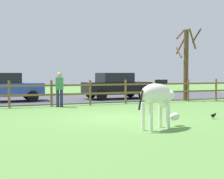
# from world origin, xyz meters

# --- Properties ---
(ground_plane) EXTENTS (60.00, 60.00, 0.00)m
(ground_plane) POSITION_xyz_m (0.00, 0.00, 0.00)
(ground_plane) COLOR #5B8C42
(parking_asphalt) EXTENTS (28.00, 7.40, 0.05)m
(parking_asphalt) POSITION_xyz_m (0.00, 9.30, 0.03)
(parking_asphalt) COLOR #47474C
(parking_asphalt) RESTS_ON ground_plane
(paddock_fence) EXTENTS (21.62, 0.11, 1.26)m
(paddock_fence) POSITION_xyz_m (-0.24, 5.00, 0.72)
(paddock_fence) COLOR brown
(paddock_fence) RESTS_ON ground_plane
(bare_tree) EXTENTS (1.39, 1.35, 4.18)m
(bare_tree) POSITION_xyz_m (6.71, 5.39, 2.26)
(bare_tree) COLOR #513A23
(bare_tree) RESTS_ON ground_plane
(zebra) EXTENTS (1.83, 1.02, 1.41)m
(zebra) POSITION_xyz_m (0.16, -2.71, 0.93)
(zebra) COLOR white
(zebra) RESTS_ON ground_plane
(crow_on_grass) EXTENTS (0.21, 0.10, 0.20)m
(crow_on_grass) POSITION_xyz_m (3.05, -1.57, 0.13)
(crow_on_grass) COLOR black
(crow_on_grass) RESTS_ON ground_plane
(parked_car_black) EXTENTS (4.06, 2.01, 1.56)m
(parked_car_black) POSITION_xyz_m (3.28, 7.63, 0.84)
(parked_car_black) COLOR black
(parked_car_black) RESTS_ON parking_asphalt
(parked_car_blue) EXTENTS (4.01, 1.90, 1.56)m
(parked_car_blue) POSITION_xyz_m (-3.12, 8.12, 0.84)
(parked_car_blue) COLOR #2D4CAD
(parked_car_blue) RESTS_ON parking_asphalt
(visitor_near_fence) EXTENTS (0.40, 0.30, 1.64)m
(visitor_near_fence) POSITION_xyz_m (-0.94, 4.52, 0.91)
(visitor_near_fence) COLOR #232847
(visitor_near_fence) RESTS_ON ground_plane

